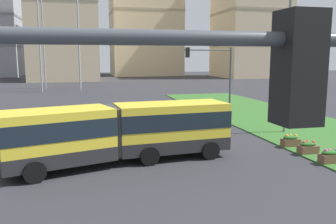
{
  "coord_description": "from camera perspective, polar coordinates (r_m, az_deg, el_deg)",
  "views": [
    {
      "loc": [
        -5.14,
        -5.2,
        5.44
      ],
      "look_at": [
        -0.2,
        15.25,
        2.2
      ],
      "focal_mm": 37.57,
      "sensor_mm": 36.0,
      "label": 1
    }
  ],
  "objects": [
    {
      "name": "streetlight_median",
      "position": [
        26.63,
        18.85,
        8.47
      ],
      "size": [
        0.7,
        0.28,
        10.14
      ],
      "color": "slate",
      "rests_on": "ground"
    },
    {
      "name": "flower_planter_3",
      "position": [
        20.14,
        24.82,
        -6.49
      ],
      "size": [
        1.1,
        0.56,
        0.74
      ],
      "color": "brown",
      "rests_on": "grass_median"
    },
    {
      "name": "flower_planter_4",
      "position": [
        21.56,
        21.78,
        -5.33
      ],
      "size": [
        1.1,
        0.56,
        0.74
      ],
      "color": "brown",
      "rests_on": "grass_median"
    },
    {
      "name": "car_grey_wagon",
      "position": [
        27.58,
        -15.26,
        -1.33
      ],
      "size": [
        4.41,
        2.03,
        1.58
      ],
      "color": "slate",
      "rests_on": "ground"
    },
    {
      "name": "apartment_tower_eastcentre",
      "position": [
        105.32,
        13.22,
        15.19
      ],
      "size": [
        17.45,
        18.67,
        35.24
      ],
      "color": "beige",
      "rests_on": "ground"
    },
    {
      "name": "flower_planter_5",
      "position": [
        22.95,
        19.28,
        -4.36
      ],
      "size": [
        1.1,
        0.56,
        0.74
      ],
      "color": "brown",
      "rests_on": "grass_median"
    },
    {
      "name": "articulated_bus",
      "position": [
        18.44,
        -7.51,
        -3.17
      ],
      "size": [
        12.04,
        4.69,
        3.0
      ],
      "color": "yellow",
      "rests_on": "ground"
    },
    {
      "name": "traffic_light_far_right",
      "position": [
        29.21,
        7.74,
        6.46
      ],
      "size": [
        4.1,
        0.28,
        6.27
      ],
      "color": "#474C51",
      "rests_on": "ground"
    }
  ]
}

